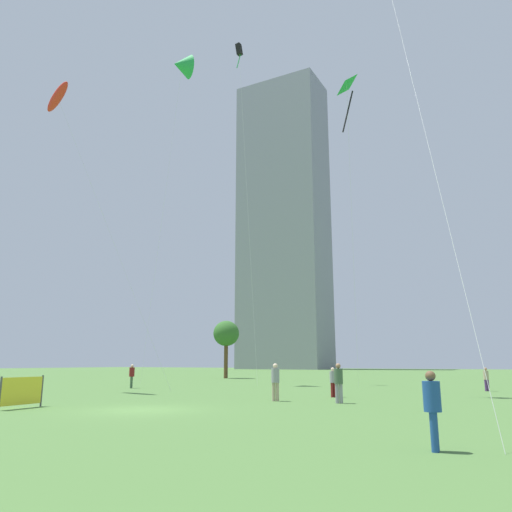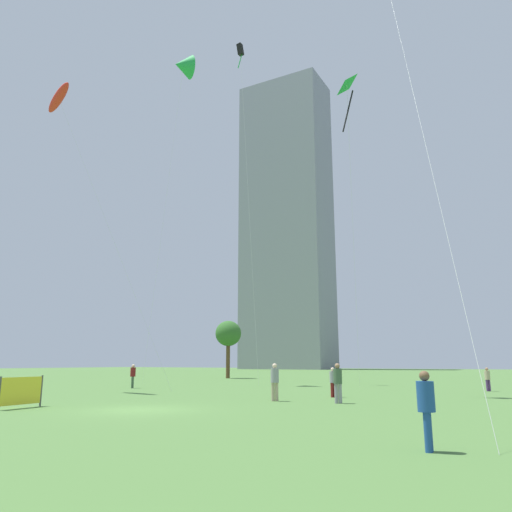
{
  "view_description": "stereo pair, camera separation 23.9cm",
  "coord_description": "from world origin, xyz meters",
  "views": [
    {
      "loc": [
        14.61,
        -16.09,
        1.92
      ],
      "look_at": [
        -0.37,
        10.19,
        8.44
      ],
      "focal_mm": 34.68,
      "sensor_mm": 36.0,
      "label": 1
    },
    {
      "loc": [
        14.81,
        -15.97,
        1.92
      ],
      "look_at": [
        -0.37,
        10.19,
        8.44
      ],
      "focal_mm": 34.68,
      "sensor_mm": 36.0,
      "label": 2
    }
  ],
  "objects": [
    {
      "name": "person_standing_4",
      "position": [
        12.34,
        -4.13,
        1.0
      ],
      "size": [
        0.39,
        0.39,
        1.74
      ],
      "rotation": [
        0.0,
        0.0,
        1.66
      ],
      "color": "#1E478C",
      "rests_on": "ground"
    },
    {
      "name": "distant_highrise_0",
      "position": [
        -50.72,
        115.75,
        44.73
      ],
      "size": [
        26.04,
        15.3,
        89.46
      ],
      "primitive_type": "cube",
      "rotation": [
        0.0,
        0.0,
        0.02
      ],
      "color": "gray",
      "rests_on": "ground"
    },
    {
      "name": "kite_flying_2",
      "position": [
        4.89,
        13.43,
        19.61
      ],
      "size": [
        4.18,
        11.15,
        20.85
      ],
      "color": "silver",
      "rests_on": "ground"
    },
    {
      "name": "person_standing_6",
      "position": [
        -12.79,
        12.84,
        1.02
      ],
      "size": [
        0.39,
        0.39,
        1.77
      ],
      "rotation": [
        0.0,
        0.0,
        2.16
      ],
      "color": "#3F593F",
      "rests_on": "ground"
    },
    {
      "name": "person_standing_5",
      "position": [
        11.08,
        21.96,
        0.91
      ],
      "size": [
        0.35,
        0.35,
        1.57
      ],
      "rotation": [
        0.0,
        0.0,
        3.64
      ],
      "color": "#593372",
      "rests_on": "ground"
    },
    {
      "name": "ground",
      "position": [
        0.0,
        0.0,
        0.0
      ],
      "size": [
        280.0,
        280.0,
        0.0
      ],
      "primitive_type": "plane",
      "color": "#4C7538"
    },
    {
      "name": "person_standing_0",
      "position": [
        4.15,
        11.05,
        0.95
      ],
      "size": [
        0.36,
        0.36,
        1.64
      ],
      "rotation": [
        0.0,
        0.0,
        4.07
      ],
      "color": "maroon",
      "rests_on": "ground"
    },
    {
      "name": "person_standing_1",
      "position": [
        5.9,
        7.26,
        1.08
      ],
      "size": [
        0.42,
        0.42,
        1.88
      ],
      "rotation": [
        0.0,
        0.0,
        0.44
      ],
      "color": "gray",
      "rests_on": "ground"
    },
    {
      "name": "kite_flying_3",
      "position": [
        -10.19,
        23.79,
        34.34
      ],
      "size": [
        4.02,
        2.85,
        35.34
      ],
      "color": "silver",
      "rests_on": "ground"
    },
    {
      "name": "kite_flying_1",
      "position": [
        -15.55,
        6.2,
        21.73
      ],
      "size": [
        9.93,
        5.65,
        22.64
      ],
      "color": "silver",
      "rests_on": "ground"
    },
    {
      "name": "kite_flying_0",
      "position": [
        -14.2,
        19.26,
        31.44
      ],
      "size": [
        6.4,
        2.9,
        32.72
      ],
      "color": "silver",
      "rests_on": "ground"
    },
    {
      "name": "park_tree_0",
      "position": [
        -19.59,
        36.38,
        5.37
      ],
      "size": [
        3.22,
        3.22,
        7.04
      ],
      "color": "brown",
      "rests_on": "ground"
    },
    {
      "name": "event_banner",
      "position": [
        -4.96,
        -2.03,
        0.72
      ],
      "size": [
        0.34,
        2.25,
        1.35
      ],
      "color": "#4C4C4C",
      "rests_on": "ground"
    },
    {
      "name": "person_standing_2",
      "position": [
        2.61,
        6.96,
        1.08
      ],
      "size": [
        0.42,
        0.42,
        1.87
      ],
      "rotation": [
        0.0,
        0.0,
        0.46
      ],
      "color": "tan",
      "rests_on": "ground"
    }
  ]
}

